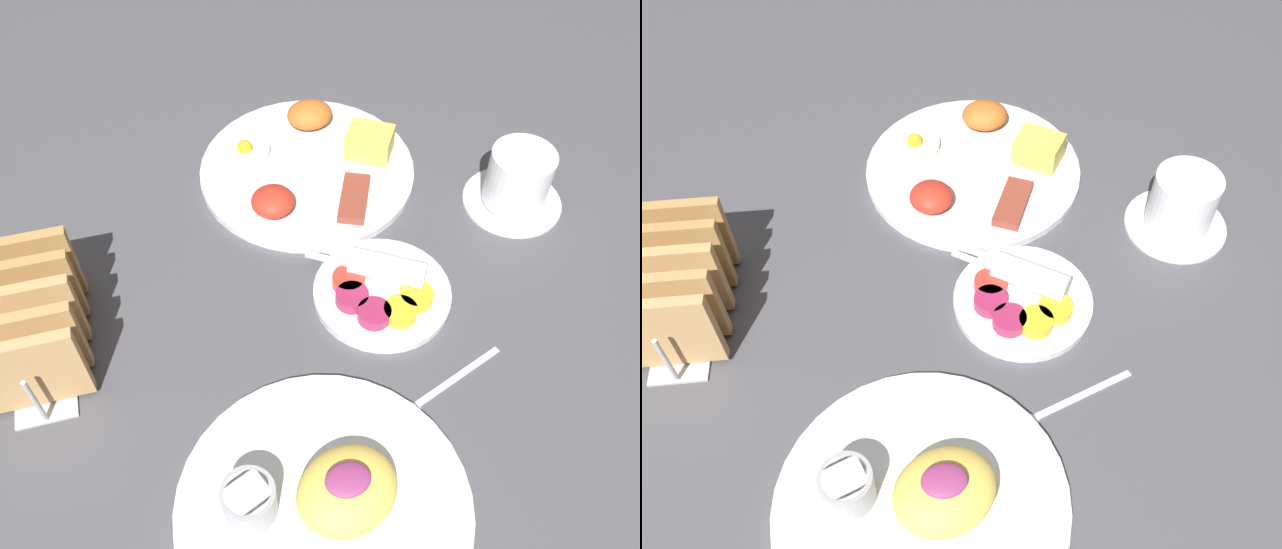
% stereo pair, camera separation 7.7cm
% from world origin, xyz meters
% --- Properties ---
extents(ground_plane, '(3.00, 3.00, 0.00)m').
position_xyz_m(ground_plane, '(0.00, 0.00, 0.00)').
color(ground_plane, '#47474C').
extents(plate_breakfast, '(0.27, 0.27, 0.05)m').
position_xyz_m(plate_breakfast, '(0.10, 0.22, 0.01)').
color(plate_breakfast, white).
rests_on(plate_breakfast, ground_plane).
extents(plate_condiments, '(0.15, 0.15, 0.04)m').
position_xyz_m(plate_condiments, '(0.12, 0.01, 0.01)').
color(plate_condiments, white).
rests_on(plate_condiments, ground_plane).
extents(plate_foreground, '(0.27, 0.27, 0.06)m').
position_xyz_m(plate_foreground, '(-0.00, -0.21, 0.01)').
color(plate_foreground, white).
rests_on(plate_foreground, ground_plane).
extents(toast_rack, '(0.10, 0.18, 0.10)m').
position_xyz_m(toast_rack, '(-0.24, 0.03, 0.05)').
color(toast_rack, '#B7B7BC').
rests_on(toast_rack, ground_plane).
extents(coffee_cup, '(0.12, 0.12, 0.08)m').
position_xyz_m(coffee_cup, '(0.32, 0.10, 0.04)').
color(coffee_cup, white).
rests_on(coffee_cup, ground_plane).
extents(teaspoon, '(0.13, 0.05, 0.01)m').
position_xyz_m(teaspoon, '(0.14, -0.12, 0.00)').
color(teaspoon, silver).
rests_on(teaspoon, ground_plane).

